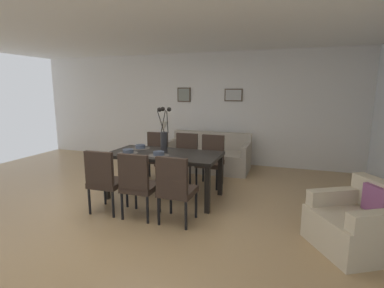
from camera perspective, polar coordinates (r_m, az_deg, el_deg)
The scene contains 23 objects.
ground_plane at distance 4.44m, azimuth -10.55°, elevation -12.67°, with size 9.00×9.00×0.00m, color tan.
back_wall_panel at distance 7.10m, azimuth 2.16°, elevation 7.00°, with size 9.00×0.10×2.60m, color silver.
ceiling_panel at distance 4.53m, azimuth -9.08°, elevation 21.93°, with size 9.00×7.20×0.08m, color white.
dining_table at distance 4.71m, azimuth -5.47°, elevation -2.69°, with size 1.80×0.90×0.74m.
dining_chair_near_left at distance 4.30m, azimuth -16.80°, elevation -6.49°, with size 0.46×0.46×0.92m.
dining_chair_near_right at distance 5.72m, azimuth -7.16°, elevation -1.92°, with size 0.46×0.46×0.92m.
dining_chair_far_left at distance 4.01m, azimuth -10.58°, elevation -7.42°, with size 0.45×0.45×0.92m.
dining_chair_far_right at distance 5.53m, azimuth -1.38°, elevation -2.26°, with size 0.45×0.45×0.92m.
dining_chair_mid_left at distance 3.79m, azimuth -3.29°, elevation -8.34°, with size 0.45×0.45×0.92m.
dining_chair_mid_right at distance 5.36m, azimuth 3.77°, elevation -2.71°, with size 0.45×0.45×0.92m.
centerpiece_vase at distance 4.64m, azimuth -5.53°, elevation 1.65°, with size 0.21×0.23×0.73m.
placemat_near_left at distance 4.77m, azimuth -12.42°, elevation -1.74°, with size 0.32×0.32×0.01m, color #4C4742.
bowl_near_left at distance 4.76m, azimuth -12.44°, elevation -1.30°, with size 0.17×0.17×0.07m.
placemat_near_right at distance 5.11m, azimuth -10.07°, elevation -0.84°, with size 0.32×0.32×0.01m, color #4C4742.
bowl_near_right at distance 5.10m, azimuth -10.08°, elevation -0.43°, with size 0.17×0.17×0.07m.
placemat_far_left at distance 4.51m, azimuth -6.55°, elevation -2.24°, with size 0.32×0.32×0.01m, color #4C4742.
bowl_far_left at distance 4.51m, azimuth -6.56°, elevation -1.78°, with size 0.17×0.17×0.07m.
sofa at distance 6.45m, azimuth 3.22°, elevation -2.54°, with size 1.80×0.84×0.80m.
side_table at distance 6.79m, azimuth -5.46°, elevation -2.08°, with size 0.36×0.36×0.52m, color #3D2D23.
table_lamp at distance 6.68m, azimuth -5.55°, elevation 3.23°, with size 0.22×0.22×0.51m.
armchair at distance 3.78m, azimuth 29.91°, elevation -13.50°, with size 1.09×1.09×0.75m.
framed_picture_left at distance 7.17m, azimuth -1.58°, elevation 9.64°, with size 0.33×0.03×0.34m.
framed_picture_center at distance 6.84m, azimuth 8.14°, elevation 9.50°, with size 0.42×0.03×0.29m.
Camera 1 is at (2.06, -3.53, 1.74)m, focal length 27.17 mm.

